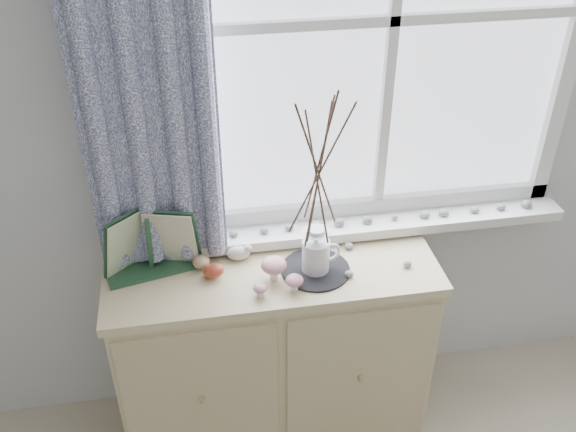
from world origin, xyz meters
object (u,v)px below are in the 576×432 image
(toadstool_cluster, at_px, (277,272))
(botanical_book, at_px, (149,247))
(twig_pitcher, at_px, (319,167))
(sideboard, at_px, (274,352))

(toadstool_cluster, bearing_deg, botanical_book, 165.71)
(botanical_book, height_order, toadstool_cluster, botanical_book)
(twig_pitcher, bearing_deg, botanical_book, 159.30)
(toadstool_cluster, bearing_deg, twig_pitcher, 16.94)
(botanical_book, bearing_deg, sideboard, -16.23)
(toadstool_cluster, relative_size, twig_pitcher, 0.24)
(botanical_book, xyz_separation_m, twig_pitcher, (0.57, -0.06, 0.30))
(botanical_book, bearing_deg, twig_pitcher, -19.39)
(sideboard, relative_size, toadstool_cluster, 6.84)
(sideboard, distance_m, toadstool_cluster, 0.48)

